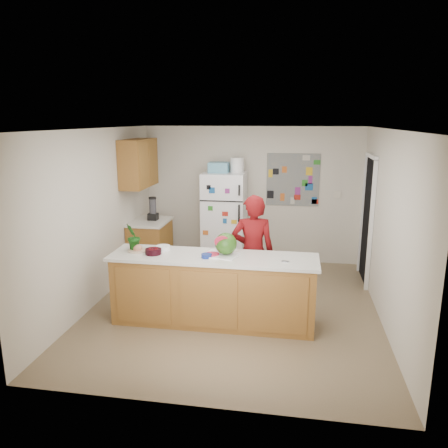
% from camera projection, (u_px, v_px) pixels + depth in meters
% --- Properties ---
extents(floor, '(4.00, 4.50, 0.02)m').
position_uv_depth(floor, '(234.00, 308.00, 6.25)').
color(floor, brown).
rests_on(floor, ground).
extents(wall_back, '(4.00, 0.02, 2.50)m').
position_uv_depth(wall_back, '(252.00, 195.00, 8.12)').
color(wall_back, beige).
rests_on(wall_back, ground).
extents(wall_left, '(0.02, 4.50, 2.50)m').
position_uv_depth(wall_left, '(96.00, 217.00, 6.28)').
color(wall_left, beige).
rests_on(wall_left, ground).
extents(wall_right, '(0.02, 4.50, 2.50)m').
position_uv_depth(wall_right, '(388.00, 228.00, 5.63)').
color(wall_right, beige).
rests_on(wall_right, ground).
extents(ceiling, '(4.00, 4.50, 0.02)m').
position_uv_depth(ceiling, '(235.00, 128.00, 5.66)').
color(ceiling, white).
rests_on(ceiling, wall_back).
extents(doorway, '(0.03, 0.85, 2.04)m').
position_uv_depth(doorway, '(368.00, 220.00, 7.08)').
color(doorway, black).
rests_on(doorway, ground).
extents(peninsula_base, '(2.60, 0.62, 0.88)m').
position_uv_depth(peninsula_base, '(213.00, 291.00, 5.70)').
color(peninsula_base, brown).
rests_on(peninsula_base, floor).
extents(peninsula_top, '(2.68, 0.70, 0.04)m').
position_uv_depth(peninsula_top, '(213.00, 257.00, 5.59)').
color(peninsula_top, silver).
rests_on(peninsula_top, peninsula_base).
extents(side_counter_base, '(0.60, 0.80, 0.86)m').
position_uv_depth(side_counter_base, '(150.00, 246.00, 7.72)').
color(side_counter_base, brown).
rests_on(side_counter_base, floor).
extents(side_counter_top, '(0.64, 0.84, 0.04)m').
position_uv_depth(side_counter_top, '(149.00, 222.00, 7.61)').
color(side_counter_top, silver).
rests_on(side_counter_top, side_counter_base).
extents(upper_cabinets, '(0.35, 1.00, 0.80)m').
position_uv_depth(upper_cabinets, '(139.00, 163.00, 7.34)').
color(upper_cabinets, brown).
rests_on(upper_cabinets, wall_left).
extents(refrigerator, '(0.75, 0.70, 1.70)m').
position_uv_depth(refrigerator, '(224.00, 219.00, 7.93)').
color(refrigerator, silver).
rests_on(refrigerator, floor).
extents(fridge_top_bin, '(0.35, 0.28, 0.18)m').
position_uv_depth(fridge_top_bin, '(219.00, 167.00, 7.72)').
color(fridge_top_bin, '#5999B2').
rests_on(fridge_top_bin, refrigerator).
extents(photo_collage, '(0.95, 0.01, 0.95)m').
position_uv_depth(photo_collage, '(293.00, 180.00, 7.91)').
color(photo_collage, slate).
rests_on(photo_collage, wall_back).
extents(person, '(0.64, 0.47, 1.63)m').
position_uv_depth(person, '(253.00, 252.00, 6.07)').
color(person, '#5F0A0C').
rests_on(person, floor).
extents(blender_appliance, '(0.12, 0.12, 0.38)m').
position_uv_depth(blender_appliance, '(153.00, 209.00, 7.61)').
color(blender_appliance, black).
rests_on(blender_appliance, side_counter_top).
extents(cutting_board, '(0.50, 0.42, 0.01)m').
position_uv_depth(cutting_board, '(221.00, 255.00, 5.61)').
color(cutting_board, white).
rests_on(cutting_board, peninsula_top).
extents(watermelon, '(0.28, 0.28, 0.28)m').
position_uv_depth(watermelon, '(226.00, 244.00, 5.58)').
color(watermelon, '#196310').
rests_on(watermelon, cutting_board).
extents(watermelon_slice, '(0.18, 0.18, 0.02)m').
position_uv_depth(watermelon_slice, '(212.00, 254.00, 5.57)').
color(watermelon_slice, red).
rests_on(watermelon_slice, cutting_board).
extents(cherry_bowl, '(0.26, 0.26, 0.07)m').
position_uv_depth(cherry_bowl, '(153.00, 251.00, 5.65)').
color(cherry_bowl, black).
rests_on(cherry_bowl, peninsula_top).
extents(white_bowl, '(0.20, 0.20, 0.06)m').
position_uv_depth(white_bowl, '(163.00, 248.00, 5.82)').
color(white_bowl, silver).
rests_on(white_bowl, peninsula_top).
extents(cobalt_bowl, '(0.17, 0.17, 0.05)m').
position_uv_depth(cobalt_bowl, '(207.00, 256.00, 5.51)').
color(cobalt_bowl, navy).
rests_on(cobalt_bowl, peninsula_top).
extents(plate, '(0.33, 0.33, 0.02)m').
position_uv_depth(plate, '(138.00, 250.00, 5.79)').
color(plate, beige).
rests_on(plate, peninsula_top).
extents(paper_towel, '(0.20, 0.18, 0.02)m').
position_uv_depth(paper_towel, '(212.00, 256.00, 5.53)').
color(paper_towel, silver).
rests_on(paper_towel, peninsula_top).
extents(keys, '(0.10, 0.05, 0.01)m').
position_uv_depth(keys, '(285.00, 262.00, 5.34)').
color(keys, slate).
rests_on(keys, peninsula_top).
extents(potted_plant, '(0.19, 0.22, 0.38)m').
position_uv_depth(potted_plant, '(133.00, 237.00, 5.76)').
color(potted_plant, '#093D0E').
rests_on(potted_plant, peninsula_top).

